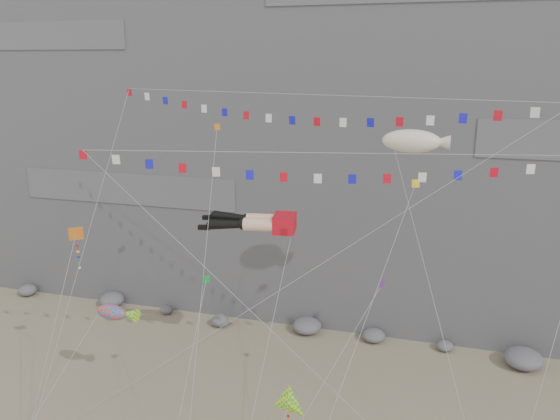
# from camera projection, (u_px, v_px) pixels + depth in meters

# --- Properties ---
(cliff) EXTENTS (80.00, 28.00, 50.00)m
(cliff) POSITION_uv_depth(u_px,v_px,m) (342.00, 49.00, 56.78)
(cliff) COLOR slate
(cliff) RESTS_ON ground
(talus_boulders) EXTENTS (60.00, 3.00, 1.20)m
(talus_boulders) POSITION_uv_depth(u_px,v_px,m) (307.00, 326.00, 49.26)
(talus_boulders) COLOR slate
(talus_boulders) RESTS_ON ground
(legs_kite) EXTENTS (6.80, 15.95, 19.71)m
(legs_kite) POSITION_uv_depth(u_px,v_px,m) (258.00, 222.00, 37.29)
(legs_kite) COLOR red
(legs_kite) RESTS_ON ground
(flag_banner_upper) EXTENTS (30.07, 14.50, 28.50)m
(flag_banner_upper) POSITION_uv_depth(u_px,v_px,m) (304.00, 95.00, 34.51)
(flag_banner_upper) COLOR red
(flag_banner_upper) RESTS_ON ground
(flag_banner_lower) EXTENTS (28.59, 8.74, 21.85)m
(flag_banner_lower) POSITION_uv_depth(u_px,v_px,m) (336.00, 153.00, 30.46)
(flag_banner_lower) COLOR red
(flag_banner_lower) RESTS_ON ground
(harlequin_kite) EXTENTS (2.13, 6.98, 14.37)m
(harlequin_kite) POSITION_uv_depth(u_px,v_px,m) (76.00, 235.00, 34.80)
(harlequin_kite) COLOR red
(harlequin_kite) RESTS_ON ground
(fish_windsock) EXTENTS (5.19, 8.43, 11.01)m
(fish_windsock) POSITION_uv_depth(u_px,v_px,m) (112.00, 312.00, 37.00)
(fish_windsock) COLOR #EA3B0B
(fish_windsock) RESTS_ON ground
(delta_kite) EXTENTS (2.14, 7.14, 9.15)m
(delta_kite) POSITION_uv_depth(u_px,v_px,m) (288.00, 404.00, 28.72)
(delta_kite) COLOR yellow
(delta_kite) RESTS_ON ground
(blimp_windsock) EXTENTS (8.20, 12.27, 22.64)m
(blimp_windsock) POSITION_uv_depth(u_px,v_px,m) (412.00, 142.00, 35.32)
(blimp_windsock) COLOR beige
(blimp_windsock) RESTS_ON ground
(small_kite_a) EXTENTS (3.66, 14.96, 24.24)m
(small_kite_a) POSITION_uv_depth(u_px,v_px,m) (216.00, 138.00, 37.47)
(small_kite_a) COLOR orange
(small_kite_a) RESTS_ON ground
(small_kite_b) EXTENTS (6.68, 10.21, 15.65)m
(small_kite_b) POSITION_uv_depth(u_px,v_px,m) (380.00, 288.00, 32.80)
(small_kite_b) COLOR #6C1CA5
(small_kite_b) RESTS_ON ground
(small_kite_c) EXTENTS (1.08, 9.41, 14.32)m
(small_kite_c) POSITION_uv_depth(u_px,v_px,m) (205.00, 284.00, 31.89)
(small_kite_c) COLOR green
(small_kite_c) RESTS_ON ground
(small_kite_d) EXTENTS (5.70, 17.07, 23.41)m
(small_kite_d) POSITION_uv_depth(u_px,v_px,m) (414.00, 189.00, 35.56)
(small_kite_d) COLOR yellow
(small_kite_d) RESTS_ON ground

